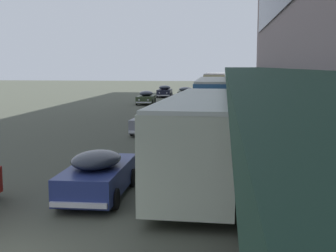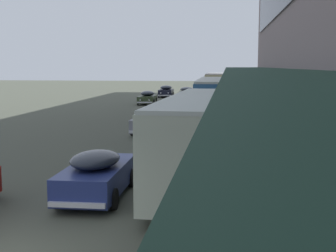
% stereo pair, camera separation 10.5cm
% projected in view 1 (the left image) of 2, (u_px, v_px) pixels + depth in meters
% --- Properties ---
extents(transit_bus_kerbside_front, '(2.94, 11.23, 3.36)m').
position_uv_depth(transit_bus_kerbside_front, '(218.00, 102.00, 29.37)').
color(transit_bus_kerbside_front, '#2F6299').
rests_on(transit_bus_kerbside_front, ground).
extents(transit_bus_kerbside_rear, '(3.01, 11.52, 3.09)m').
position_uv_depth(transit_bus_kerbside_rear, '(203.00, 132.00, 16.96)').
color(transit_bus_kerbside_rear, beige).
rests_on(transit_bus_kerbside_rear, ground).
extents(transit_bus_kerbside_far, '(2.71, 9.98, 3.25)m').
position_uv_depth(transit_bus_kerbside_far, '(215.00, 84.00, 57.97)').
color(transit_bus_kerbside_far, tan).
rests_on(transit_bus_kerbside_far, ground).
extents(sedan_oncoming_rear, '(2.16, 4.82, 1.59)m').
position_uv_depth(sedan_oncoming_rear, '(186.00, 93.00, 57.58)').
color(sedan_oncoming_rear, '#27341A').
rests_on(sedan_oncoming_rear, ground).
extents(sedan_lead_near, '(2.02, 4.48, 1.57)m').
position_uv_depth(sedan_lead_near, '(165.00, 91.00, 62.61)').
color(sedan_lead_near, black).
rests_on(sedan_lead_near, ground).
extents(sedan_trailing_near, '(1.92, 4.71, 1.50)m').
position_uv_depth(sedan_trailing_near, '(150.00, 121.00, 29.13)').
color(sedan_trailing_near, slate).
rests_on(sedan_trailing_near, ground).
extents(sedan_second_near, '(1.99, 4.57, 1.45)m').
position_uv_depth(sedan_second_near, '(146.00, 98.00, 51.05)').
color(sedan_second_near, '#2B3820').
rests_on(sedan_second_near, ground).
extents(sedan_trailing_mid, '(1.87, 4.43, 1.51)m').
position_uv_depth(sedan_trailing_mid, '(98.00, 174.00, 14.88)').
color(sedan_trailing_mid, navy).
rests_on(sedan_trailing_mid, ground).
extents(sedan_oncoming_front, '(1.86, 4.33, 1.51)m').
position_uv_depth(sedan_oncoming_front, '(175.00, 105.00, 40.54)').
color(sedan_oncoming_front, black).
rests_on(sedan_oncoming_front, ground).
extents(vw_van, '(1.99, 4.59, 1.96)m').
position_uv_depth(vw_van, '(218.00, 103.00, 39.22)').
color(vw_van, beige).
rests_on(vw_van, ground).
extents(pedestrian_at_kerb, '(0.50, 0.44, 1.86)m').
position_uv_depth(pedestrian_at_kerb, '(285.00, 179.00, 12.46)').
color(pedestrian_at_kerb, '#362712').
rests_on(pedestrian_at_kerb, sidewalk_kerb).
extents(fire_hydrant, '(0.20, 0.40, 0.70)m').
position_uv_depth(fire_hydrant, '(263.00, 143.00, 22.32)').
color(fire_hydrant, red).
rests_on(fire_hydrant, sidewalk_kerb).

